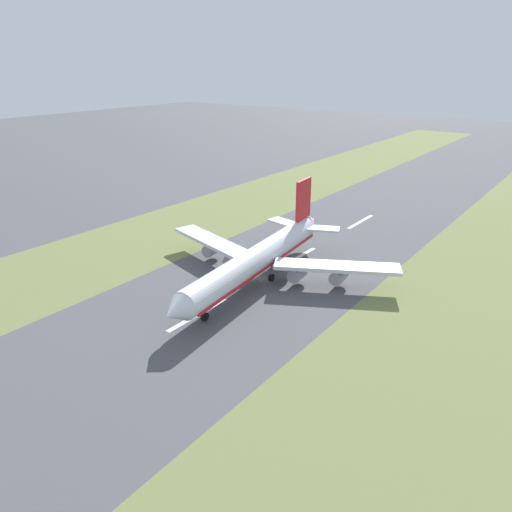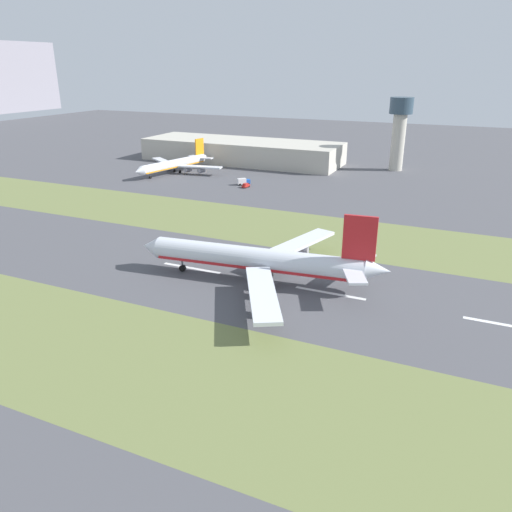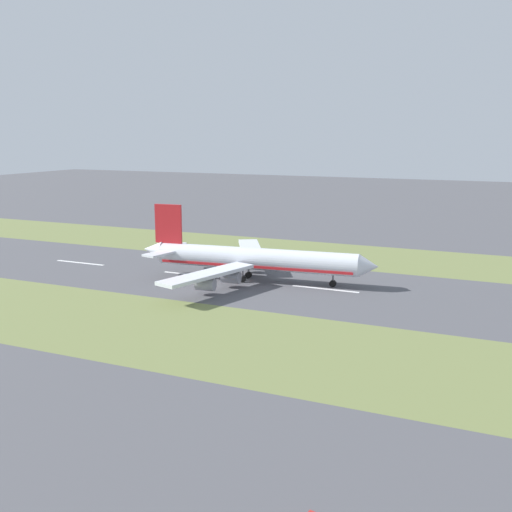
% 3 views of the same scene
% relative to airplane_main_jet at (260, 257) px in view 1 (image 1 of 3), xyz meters
% --- Properties ---
extents(ground_plane, '(800.00, 800.00, 0.00)m').
position_rel_airplane_main_jet_xyz_m(ground_plane, '(0.41, -0.99, -6.02)').
color(ground_plane, '#4C4C51').
extents(grass_median_west, '(40.00, 600.00, 0.01)m').
position_rel_airplane_main_jet_xyz_m(grass_median_west, '(-44.59, -0.99, -6.02)').
color(grass_median_west, olive).
rests_on(grass_median_west, ground).
extents(grass_median_east, '(40.00, 600.00, 0.01)m').
position_rel_airplane_main_jet_xyz_m(grass_median_east, '(45.41, -0.99, -6.02)').
color(grass_median_east, olive).
rests_on(grass_median_east, ground).
extents(centreline_dash_near, '(1.20, 18.00, 0.01)m').
position_rel_airplane_main_jet_xyz_m(centreline_dash_near, '(0.41, -58.11, -6.01)').
color(centreline_dash_near, silver).
rests_on(centreline_dash_near, ground).
extents(centreline_dash_mid, '(1.20, 18.00, 0.01)m').
position_rel_airplane_main_jet_xyz_m(centreline_dash_mid, '(0.41, -18.11, -6.01)').
color(centreline_dash_mid, silver).
rests_on(centreline_dash_mid, ground).
extents(centreline_dash_far, '(1.20, 18.00, 0.01)m').
position_rel_airplane_main_jet_xyz_m(centreline_dash_far, '(0.41, 21.89, -6.01)').
color(centreline_dash_far, silver).
rests_on(centreline_dash_far, ground).
extents(airplane_main_jet, '(63.76, 67.20, 20.20)m').
position_rel_airplane_main_jet_xyz_m(airplane_main_jet, '(0.00, 0.00, 0.00)').
color(airplane_main_jet, silver).
rests_on(airplane_main_jet, ground).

